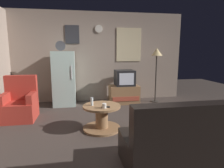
{
  "coord_description": "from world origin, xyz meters",
  "views": [
    {
      "loc": [
        -0.59,
        -3.37,
        1.5
      ],
      "look_at": [
        0.14,
        0.9,
        0.75
      ],
      "focal_mm": 30.55,
      "sensor_mm": 36.0,
      "label": 1
    }
  ],
  "objects_px": {
    "crt_tv": "(125,78)",
    "mug_ceramic_white": "(104,106)",
    "wine_glass": "(92,101)",
    "coffee_table": "(102,117)",
    "remote_control": "(106,107)",
    "armchair": "(20,104)",
    "fridge": "(64,78)",
    "couch": "(189,144)",
    "tv_stand": "(124,94)",
    "standing_lamp": "(157,56)"
  },
  "relations": [
    {
      "from": "standing_lamp",
      "to": "mug_ceramic_white",
      "type": "bearing_deg",
      "value": -132.28
    },
    {
      "from": "crt_tv",
      "to": "wine_glass",
      "type": "relative_size",
      "value": 3.6
    },
    {
      "from": "tv_stand",
      "to": "remote_control",
      "type": "xyz_separation_m",
      "value": [
        -0.81,
        -1.95,
        0.23
      ]
    },
    {
      "from": "wine_glass",
      "to": "armchair",
      "type": "xyz_separation_m",
      "value": [
        -1.54,
        0.85,
        -0.22
      ]
    },
    {
      "from": "coffee_table",
      "to": "wine_glass",
      "type": "bearing_deg",
      "value": 169.23
    },
    {
      "from": "tv_stand",
      "to": "mug_ceramic_white",
      "type": "xyz_separation_m",
      "value": [
        -0.84,
        -1.99,
        0.26
      ]
    },
    {
      "from": "wine_glass",
      "to": "coffee_table",
      "type": "bearing_deg",
      "value": -10.77
    },
    {
      "from": "remote_control",
      "to": "armchair",
      "type": "distance_m",
      "value": 2.07
    },
    {
      "from": "armchair",
      "to": "couch",
      "type": "relative_size",
      "value": 0.56
    },
    {
      "from": "crt_tv",
      "to": "remote_control",
      "type": "height_order",
      "value": "crt_tv"
    },
    {
      "from": "coffee_table",
      "to": "remote_control",
      "type": "bearing_deg",
      "value": -68.94
    },
    {
      "from": "tv_stand",
      "to": "mug_ceramic_white",
      "type": "height_order",
      "value": "mug_ceramic_white"
    },
    {
      "from": "wine_glass",
      "to": "mug_ceramic_white",
      "type": "height_order",
      "value": "wine_glass"
    },
    {
      "from": "fridge",
      "to": "mug_ceramic_white",
      "type": "height_order",
      "value": "fridge"
    },
    {
      "from": "coffee_table",
      "to": "armchair",
      "type": "height_order",
      "value": "armchair"
    },
    {
      "from": "wine_glass",
      "to": "couch",
      "type": "bearing_deg",
      "value": -50.67
    },
    {
      "from": "fridge",
      "to": "tv_stand",
      "type": "relative_size",
      "value": 2.11
    },
    {
      "from": "fridge",
      "to": "wine_glass",
      "type": "height_order",
      "value": "fridge"
    },
    {
      "from": "crt_tv",
      "to": "mug_ceramic_white",
      "type": "distance_m",
      "value": 2.18
    },
    {
      "from": "standing_lamp",
      "to": "crt_tv",
      "type": "bearing_deg",
      "value": 179.0
    },
    {
      "from": "standing_lamp",
      "to": "wine_glass",
      "type": "distance_m",
      "value": 2.78
    },
    {
      "from": "crt_tv",
      "to": "armchair",
      "type": "xyz_separation_m",
      "value": [
        -2.6,
        -0.92,
        -0.4
      ]
    },
    {
      "from": "standing_lamp",
      "to": "couch",
      "type": "height_order",
      "value": "standing_lamp"
    },
    {
      "from": "mug_ceramic_white",
      "to": "couch",
      "type": "height_order",
      "value": "couch"
    },
    {
      "from": "fridge",
      "to": "tv_stand",
      "type": "distance_m",
      "value": 1.76
    },
    {
      "from": "standing_lamp",
      "to": "armchair",
      "type": "height_order",
      "value": "standing_lamp"
    },
    {
      "from": "fridge",
      "to": "remote_control",
      "type": "relative_size",
      "value": 11.8
    },
    {
      "from": "crt_tv",
      "to": "mug_ceramic_white",
      "type": "bearing_deg",
      "value": -113.1
    },
    {
      "from": "armchair",
      "to": "couch",
      "type": "bearing_deg",
      "value": -40.03
    },
    {
      "from": "tv_stand",
      "to": "armchair",
      "type": "relative_size",
      "value": 0.87
    },
    {
      "from": "coffee_table",
      "to": "remote_control",
      "type": "height_order",
      "value": "remote_control"
    },
    {
      "from": "fridge",
      "to": "armchair",
      "type": "bearing_deg",
      "value": -131.63
    },
    {
      "from": "standing_lamp",
      "to": "coffee_table",
      "type": "distance_m",
      "value": 2.79
    },
    {
      "from": "tv_stand",
      "to": "crt_tv",
      "type": "distance_m",
      "value": 0.48
    },
    {
      "from": "tv_stand",
      "to": "coffee_table",
      "type": "distance_m",
      "value": 2.0
    },
    {
      "from": "fridge",
      "to": "remote_control",
      "type": "distance_m",
      "value": 2.24
    },
    {
      "from": "armchair",
      "to": "coffee_table",
      "type": "bearing_deg",
      "value": -27.2
    },
    {
      "from": "wine_glass",
      "to": "remote_control",
      "type": "xyz_separation_m",
      "value": [
        0.24,
        -0.19,
        -0.06
      ]
    },
    {
      "from": "tv_stand",
      "to": "mug_ceramic_white",
      "type": "relative_size",
      "value": 9.33
    },
    {
      "from": "fridge",
      "to": "mug_ceramic_white",
      "type": "relative_size",
      "value": 19.67
    },
    {
      "from": "fridge",
      "to": "standing_lamp",
      "type": "xyz_separation_m",
      "value": [
        2.65,
        -0.11,
        0.6
      ]
    },
    {
      "from": "wine_glass",
      "to": "crt_tv",
      "type": "bearing_deg",
      "value": 59.09
    },
    {
      "from": "fridge",
      "to": "standing_lamp",
      "type": "relative_size",
      "value": 1.11
    },
    {
      "from": "standing_lamp",
      "to": "remote_control",
      "type": "relative_size",
      "value": 10.6
    },
    {
      "from": "tv_stand",
      "to": "standing_lamp",
      "type": "relative_size",
      "value": 0.53
    },
    {
      "from": "mug_ceramic_white",
      "to": "fridge",
      "type": "bearing_deg",
      "value": 112.18
    },
    {
      "from": "wine_glass",
      "to": "standing_lamp",
      "type": "bearing_deg",
      "value": 41.11
    },
    {
      "from": "tv_stand",
      "to": "armchair",
      "type": "height_order",
      "value": "armchair"
    },
    {
      "from": "mug_ceramic_white",
      "to": "wine_glass",
      "type": "bearing_deg",
      "value": 132.53
    },
    {
      "from": "mug_ceramic_white",
      "to": "armchair",
      "type": "distance_m",
      "value": 2.06
    }
  ]
}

